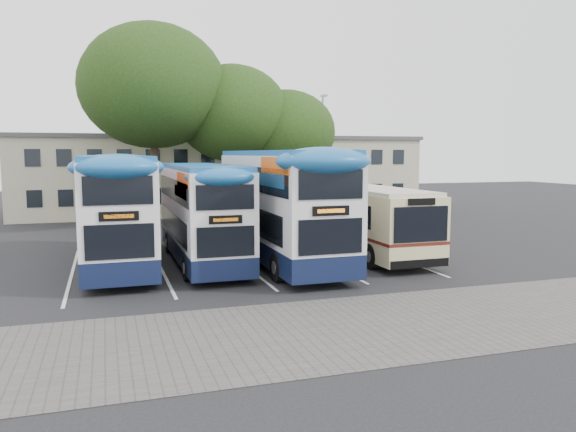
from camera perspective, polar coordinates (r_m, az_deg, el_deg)
The scene contains 12 objects.
ground at distance 21.57m, azimuth 8.19°, elevation -6.56°, with size 120.00×120.00×0.00m, color black.
paving_strip at distance 16.39m, azimuth 9.67°, elevation -10.76°, with size 40.00×6.00×0.01m, color #595654.
bay_lines at distance 24.95m, azimuth -4.76°, elevation -4.73°, with size 14.12×11.00×0.01m.
depot_building at distance 46.79m, azimuth -6.55°, elevation 4.33°, with size 32.40×8.40×6.20m.
lamp_post at distance 41.73m, azimuth 3.54°, elevation 6.76°, with size 0.25×1.05×9.06m.
tree_left at distance 37.02m, azimuth -13.58°, elevation 12.69°, with size 9.15×9.15×12.88m.
tree_mid at distance 37.98m, azimuth -5.68°, elevation 10.31°, with size 7.51×7.51×10.63m.
tree_right at distance 39.05m, azimuth -0.18°, elevation 8.49°, with size 6.79×6.79×9.14m.
bus_dd_left at distance 25.12m, azimuth -17.10°, elevation 1.06°, with size 2.74×11.31×4.71m.
bus_dd_mid at distance 24.85m, azimuth -8.80°, elevation 0.70°, with size 2.51×10.35×4.31m.
bus_dd_right at distance 24.82m, azimuth -0.87°, elevation 1.55°, with size 2.87×11.82×4.93m.
bus_single at distance 27.35m, azimuth 7.33°, elevation 0.09°, with size 2.76×10.85×3.24m.
Camera 1 is at (-9.36, -18.83, 4.82)m, focal length 35.00 mm.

